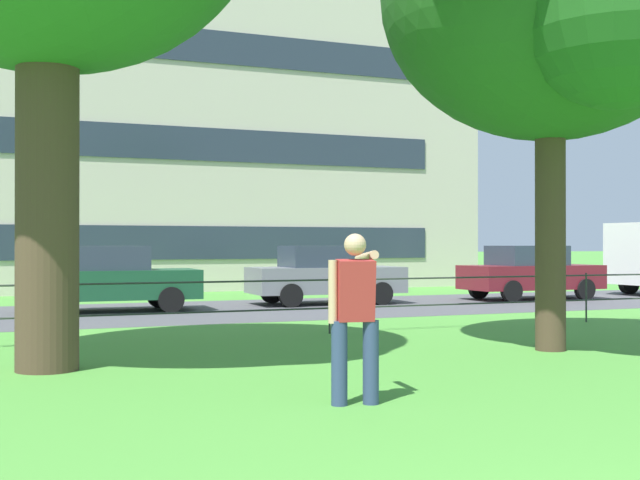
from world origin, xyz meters
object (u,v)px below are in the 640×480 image
car_dark_green_center (110,278)px  apartment_building_background (64,108)px  car_maroon_left (530,272)px  person_thrower (355,312)px  car_grey_far_left (324,275)px

car_dark_green_center → apartment_building_background: (0.18, 12.95, 5.96)m
car_maroon_left → apartment_building_background: apartment_building_background is taller
person_thrower → apartment_building_background: (-0.33, 25.48, 5.82)m
car_grey_far_left → apartment_building_background: size_ratio=0.14×
apartment_building_background → car_maroon_left: bearing=-48.4°
car_grey_far_left → car_maroon_left: bearing=-4.4°
person_thrower → apartment_building_background: size_ratio=0.06×
car_dark_green_center → apartment_building_background: 14.25m
person_thrower → apartment_building_background: bearing=90.8°
car_dark_green_center → person_thrower: bearing=-87.7°
car_grey_far_left → car_maroon_left: same height
person_thrower → car_grey_far_left: 13.85m
car_dark_green_center → apartment_building_background: apartment_building_background is taller
person_thrower → car_maroon_left: bearing=47.7°
person_thrower → car_maroon_left: size_ratio=0.42×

